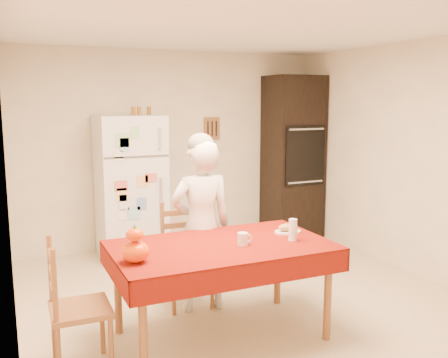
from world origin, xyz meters
TOP-DOWN VIEW (x-y plane):
  - floor at (0.00, 0.00)m, footprint 4.50×4.50m
  - room_shell at (0.00, 0.00)m, footprint 4.02×4.52m
  - refrigerator at (-0.65, 1.88)m, footprint 0.75×0.74m
  - oven_cabinet at (1.63, 1.93)m, footprint 0.70×0.62m
  - dining_table at (-0.50, -0.47)m, footprint 1.70×1.00m
  - chair_far at (-0.54, 0.28)m, footprint 0.43×0.41m
  - chair_left at (-1.66, -0.54)m, footprint 0.41×0.43m
  - seated_woman at (-0.45, 0.10)m, footprint 0.59×0.42m
  - coffee_mug at (-0.36, -0.56)m, footprint 0.08×0.08m
  - pumpkin_lower at (-1.22, -0.62)m, footprint 0.20×0.20m
  - pumpkin_upper at (-1.22, -0.62)m, footprint 0.12×0.12m
  - wine_glass at (0.07, -0.60)m, footprint 0.07×0.07m
  - bread_plate at (0.15, -0.39)m, footprint 0.24×0.24m
  - bread_loaf at (0.15, -0.39)m, footprint 0.18×0.10m
  - spice_jar_left at (-0.58, 1.93)m, footprint 0.05×0.05m
  - spice_jar_mid at (-0.51, 1.93)m, footprint 0.05×0.05m
  - spice_jar_right at (-0.39, 1.93)m, footprint 0.05×0.05m

SIDE VIEW (x-z plane):
  - floor at x=0.00m, z-range 0.00..0.00m
  - chair_far at x=-0.54m, z-range 0.03..0.98m
  - chair_left at x=-1.66m, z-range 0.03..0.98m
  - dining_table at x=-0.50m, z-range 0.31..1.07m
  - seated_woman at x=-0.45m, z-range 0.00..1.54m
  - bread_plate at x=0.15m, z-range 0.76..0.78m
  - bread_loaf at x=0.15m, z-range 0.78..0.84m
  - coffee_mug at x=-0.36m, z-range 0.76..0.86m
  - pumpkin_lower at x=-1.22m, z-range 0.76..0.91m
  - wine_glass at x=0.07m, z-range 0.76..0.94m
  - refrigerator at x=-0.65m, z-range 0.00..1.70m
  - pumpkin_upper at x=-1.22m, z-range 0.91..1.00m
  - oven_cabinet at x=1.63m, z-range 0.00..2.20m
  - room_shell at x=0.00m, z-range 0.37..2.88m
  - spice_jar_left at x=-0.58m, z-range 1.70..1.80m
  - spice_jar_mid at x=-0.51m, z-range 1.70..1.80m
  - spice_jar_right at x=-0.39m, z-range 1.70..1.80m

